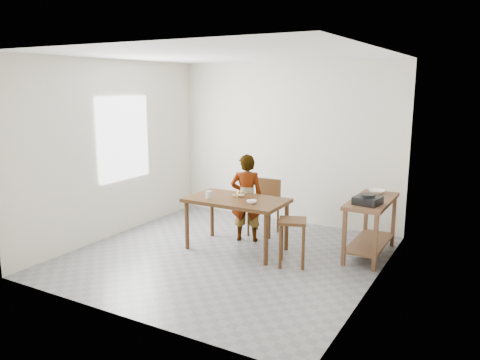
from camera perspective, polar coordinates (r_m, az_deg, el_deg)
The scene contains 17 objects.
floor at distance 6.57m, azimuth -1.74°, elevation -9.36°, with size 4.00×4.00×0.04m, color slate.
ceiling at distance 6.15m, azimuth -1.90°, elevation 15.22°, with size 4.00×4.00×0.04m, color white.
wall_back at distance 7.99m, azimuth 5.75°, elevation 4.50°, with size 4.00×0.04×2.70m, color silver.
wall_front at distance 4.64m, azimuth -14.89°, elevation -1.01°, with size 4.00×0.04×2.70m, color silver.
wall_left at distance 7.46m, azimuth -15.23°, elevation 3.64°, with size 0.04×4.00×2.70m, color silver.
wall_right at distance 5.46m, azimuth 16.61°, elevation 0.76°, with size 0.04×4.00×2.70m, color silver.
window_pane at distance 7.55m, azimuth -13.95°, elevation 4.94°, with size 0.02×1.10×1.30m, color white.
dining_table at distance 6.69m, azimuth -0.42°, elevation -5.40°, with size 1.40×0.80×0.75m, color #402611, non-canonical shape.
prep_counter at distance 6.70m, azimuth 15.60°, elevation -5.60°, with size 0.50×1.20×0.80m, color brown, non-canonical shape.
child at distance 7.00m, azimuth 0.80°, elevation -2.19°, with size 0.48×0.32×1.33m, color white.
dining_chair at distance 7.35m, azimuth 2.87°, elevation -3.39°, with size 0.42×0.42×0.86m, color #402611, non-canonical shape.
stool at distance 6.18m, azimuth 6.38°, elevation -7.57°, with size 0.35×0.35×0.62m, color #402611, non-canonical shape.
glass_tumbler at distance 6.61m, azimuth -3.83°, elevation -1.80°, with size 0.08×0.08×0.10m, color silver.
small_bowl at distance 6.33m, azimuth 1.42°, elevation -2.67°, with size 0.14×0.14×0.04m, color white.
banana at distance 6.67m, azimuth -0.17°, elevation -1.82°, with size 0.18×0.13×0.06m, color gold, non-canonical shape.
serving_bowl at distance 6.94m, azimuth 16.36°, elevation -1.38°, with size 0.22×0.22×0.06m, color white.
gas_burner at distance 6.29m, azimuth 15.31°, elevation -2.41°, with size 0.31×0.31×0.10m, color black.
Camera 1 is at (3.19, -5.24, 2.33)m, focal length 35.00 mm.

